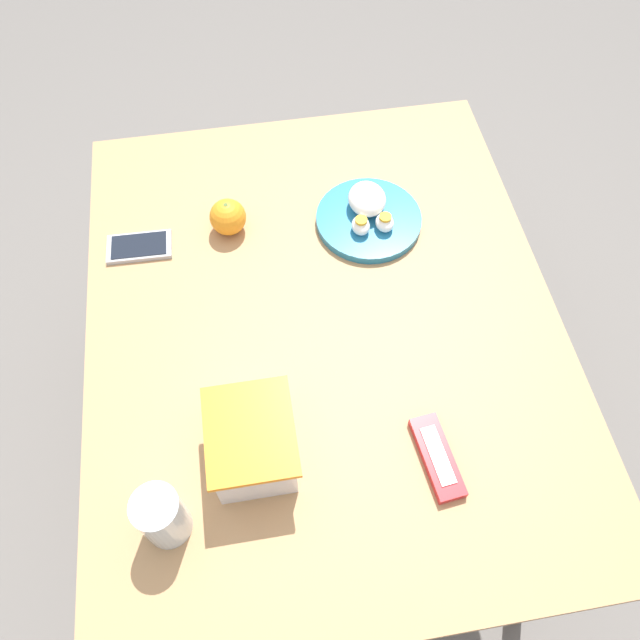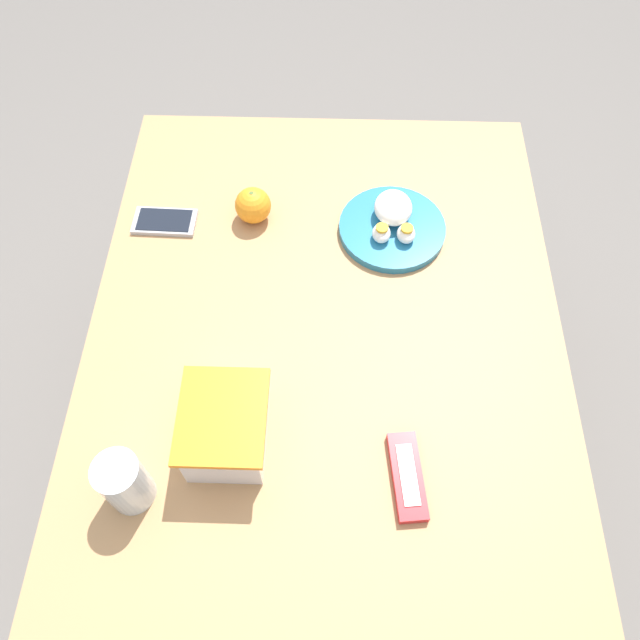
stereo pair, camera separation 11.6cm
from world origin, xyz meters
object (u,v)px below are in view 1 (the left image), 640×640
food_container (253,444)px  rice_plate (369,214)px  orange_fruit (228,217)px  drinking_glass (162,516)px  candy_bar (437,457)px  cell_phone (139,247)px

food_container → rice_plate: food_container is taller
food_container → orange_fruit: food_container is taller
orange_fruit → drinking_glass: (-0.60, 0.15, 0.02)m
candy_bar → cell_phone: (0.54, 0.49, -0.00)m
candy_bar → food_container: bearing=79.0°
candy_bar → orange_fruit: bearing=28.3°
rice_plate → cell_phone: bearing=89.5°
rice_plate → drinking_glass: bearing=142.3°
cell_phone → rice_plate: bearing=-90.5°
rice_plate → cell_phone: size_ratio=1.67×
food_container → orange_fruit: (0.50, -0.00, -0.01)m
food_container → cell_phone: (0.48, 0.19, -0.04)m
food_container → orange_fruit: bearing=-0.1°
candy_bar → cell_phone: candy_bar is taller
food_container → rice_plate: (0.47, -0.29, -0.03)m
orange_fruit → drinking_glass: 0.61m
cell_phone → drinking_glass: 0.58m
rice_plate → candy_bar: 0.53m
food_container → cell_phone: food_container is taller
orange_fruit → candy_bar: 0.63m
rice_plate → orange_fruit: bearing=85.0°
rice_plate → candy_bar: (-0.53, -0.01, -0.01)m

